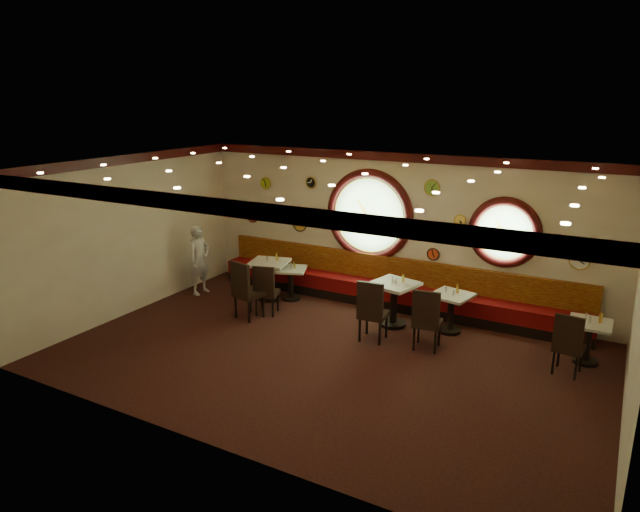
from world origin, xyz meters
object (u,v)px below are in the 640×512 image
at_px(condiment_c_bottle, 403,278).
at_px(condiment_e_salt, 586,316).
at_px(table_d, 451,308).
at_px(condiment_d_salt, 446,290).
at_px(condiment_a_pepper, 267,259).
at_px(condiment_e_pepper, 590,320).
at_px(table_c, 394,299).
at_px(condiment_c_salt, 393,278).
at_px(condiment_b_salt, 291,265).
at_px(waiter, 200,260).
at_px(condiment_d_bottle, 458,289).
at_px(condiment_b_bottle, 294,265).
at_px(condiment_e_bottle, 601,318).
at_px(table_b, 291,280).
at_px(table_a, 269,276).
at_px(condiment_a_salt, 267,258).
at_px(chair_a, 245,287).
at_px(chair_c, 372,307).
at_px(condiment_c_pepper, 396,281).
at_px(condiment_d_pepper, 453,293).
at_px(table_e, 588,337).
at_px(chair_d, 427,316).
at_px(chair_e, 569,341).
at_px(chair_b, 265,287).
at_px(condiment_b_pepper, 292,267).

height_order(condiment_c_bottle, condiment_e_salt, condiment_c_bottle).
distance_m(table_d, condiment_d_salt, 0.36).
xyz_separation_m(table_d, condiment_a_pepper, (-4.01, -0.17, 0.43)).
bearing_deg(condiment_e_pepper, condiment_d_salt, 174.04).
relative_size(table_c, condiment_c_salt, 10.22).
distance_m(condiment_b_salt, waiter, 2.07).
bearing_deg(condiment_d_bottle, condiment_b_bottle, 179.94).
bearing_deg(condiment_e_bottle, table_b, 178.24).
bearing_deg(condiment_e_salt, table_a, -179.32).
bearing_deg(condiment_c_bottle, table_a, -178.69).
bearing_deg(condiment_a_salt, chair_a, -76.72).
relative_size(chair_c, condiment_e_salt, 6.35).
xyz_separation_m(condiment_a_salt, condiment_c_pepper, (3.03, -0.18, 0.02)).
distance_m(table_c, condiment_b_bottle, 2.47).
bearing_deg(condiment_c_salt, condiment_c_bottle, 13.22).
distance_m(condiment_c_salt, condiment_d_pepper, 1.18).
xyz_separation_m(table_e, condiment_e_pepper, (-0.01, -0.05, 0.32)).
distance_m(chair_a, condiment_e_salt, 6.15).
xyz_separation_m(table_a, condiment_b_bottle, (0.48, 0.27, 0.24)).
relative_size(chair_a, condiment_b_bottle, 4.96).
relative_size(condiment_a_pepper, condiment_c_pepper, 0.86).
height_order(table_a, condiment_b_salt, table_a).
relative_size(condiment_a_salt, condiment_b_bottle, 0.61).
height_order(condiment_a_salt, condiment_d_bottle, condiment_a_salt).
relative_size(chair_a, condiment_a_salt, 8.08).
xyz_separation_m(table_e, condiment_d_pepper, (-2.31, 0.08, 0.34)).
height_order(condiment_b_bottle, waiter, waiter).
relative_size(chair_d, chair_e, 1.08).
relative_size(table_b, chair_b, 1.28).
relative_size(condiment_b_salt, condiment_a_pepper, 1.25).
xyz_separation_m(table_c, chair_d, (0.91, -0.76, 0.09)).
height_order(condiment_b_bottle, condiment_d_bottle, condiment_d_bottle).
distance_m(chair_a, condiment_c_salt, 2.89).
relative_size(table_c, chair_b, 1.47).
bearing_deg(condiment_b_pepper, condiment_c_bottle, -2.31).
bearing_deg(chair_e, table_d, 165.71).
xyz_separation_m(table_a, table_c, (2.91, -0.08, 0.01)).
bearing_deg(condiment_c_salt, chair_b, -160.71).
xyz_separation_m(chair_a, condiment_b_salt, (0.17, 1.44, 0.08)).
bearing_deg(condiment_b_salt, condiment_c_bottle, -4.11).
bearing_deg(condiment_d_salt, chair_e, -20.79).
distance_m(condiment_b_salt, condiment_e_bottle, 6.08).
height_order(table_e, condiment_e_salt, condiment_e_salt).
bearing_deg(chair_c, condiment_e_bottle, 11.05).
relative_size(condiment_e_salt, waiter, 0.07).
height_order(condiment_a_salt, condiment_c_salt, condiment_c_salt).
xyz_separation_m(table_b, condiment_c_salt, (2.43, -0.20, 0.47)).
height_order(condiment_a_salt, condiment_e_pepper, condiment_a_salt).
height_order(chair_c, condiment_d_bottle, chair_c).
distance_m(condiment_a_salt, condiment_e_salt, 6.32).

